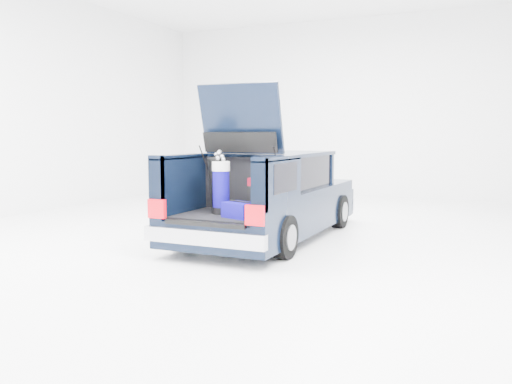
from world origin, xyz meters
The scene contains 6 objects.
ground centered at (0.00, 0.00, 0.00)m, with size 14.00×14.00×0.00m, color white.
car centered at (0.00, 0.11, 0.67)m, with size 1.87×4.65×2.47m.
red_suitcase centered at (0.42, -1.27, 0.86)m, with size 0.34×0.22×0.55m.
black_golf_bag centered at (-0.21, -1.37, 1.01)m, with size 0.33×0.39×0.90m.
blue_golf_bag centered at (-0.10, -1.48, 0.98)m, with size 0.31×0.31×0.85m.
blue_duffel centered at (0.31, -1.72, 0.71)m, with size 0.52×0.42×0.23m.
Camera 1 is at (3.53, -8.28, 1.72)m, focal length 38.00 mm.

